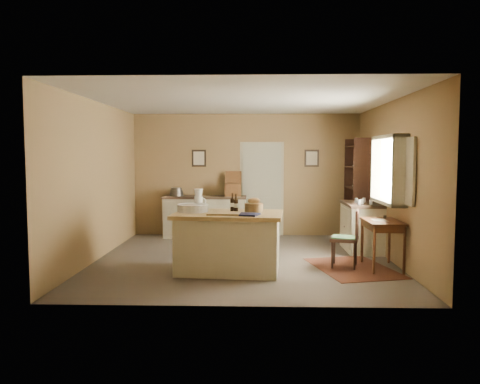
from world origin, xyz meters
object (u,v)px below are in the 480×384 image
(work_island, at_px, (228,240))
(writing_desk, at_px, (383,227))
(right_cabinet, at_px, (362,226))
(desk_chair, at_px, (344,239))
(sideboard, at_px, (205,215))
(shelving_unit, at_px, (360,190))

(work_island, height_order, writing_desk, work_island)
(right_cabinet, bearing_deg, writing_desk, -89.99)
(work_island, height_order, desk_chair, work_island)
(work_island, height_order, right_cabinet, work_island)
(work_island, relative_size, sideboard, 0.95)
(sideboard, bearing_deg, work_island, -77.53)
(shelving_unit, bearing_deg, right_cabinet, -99.46)
(work_island, bearing_deg, sideboard, 107.51)
(work_island, xyz_separation_m, writing_desk, (2.42, 0.25, 0.18))
(right_cabinet, xyz_separation_m, shelving_unit, (0.16, 0.93, 0.61))
(work_island, relative_size, right_cabinet, 1.51)
(work_island, relative_size, shelving_unit, 0.81)
(desk_chair, bearing_deg, writing_desk, 7.81)
(work_island, distance_m, shelving_unit, 3.70)
(right_cabinet, height_order, shelving_unit, shelving_unit)
(writing_desk, bearing_deg, shelving_unit, 86.21)
(writing_desk, distance_m, desk_chair, 0.62)
(desk_chair, xyz_separation_m, shelving_unit, (0.73, 2.27, 0.61))
(sideboard, distance_m, desk_chair, 3.68)
(right_cabinet, bearing_deg, work_island, -145.55)
(desk_chair, distance_m, shelving_unit, 2.46)
(writing_desk, distance_m, right_cabinet, 1.43)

